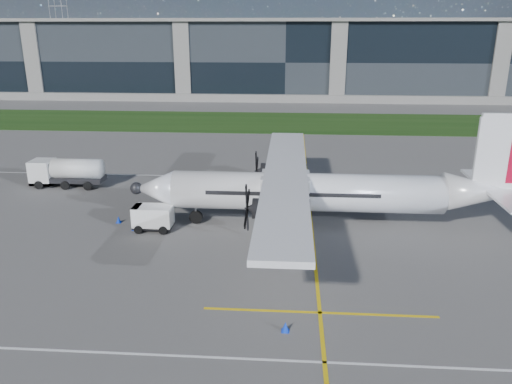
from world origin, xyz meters
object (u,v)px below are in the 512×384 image
object	(u,v)px
pylon_west	(60,24)
fuel_tanker_truck	(62,173)
safety_cone_fwd	(119,219)
ground_crew_person	(167,215)
safety_cone_nose_stbd	(153,214)
baggage_tug	(153,218)
turboprop_aircraft	(321,171)
safety_cone_nose_port	(134,227)
safety_cone_stbdwing	(292,170)
safety_cone_portwing	(285,327)

from	to	relation	value
pylon_west	fuel_tanker_truck	distance (m)	149.55
fuel_tanker_truck	safety_cone_fwd	bearing A→B (deg)	-46.56
ground_crew_person	safety_cone_nose_stbd	size ratio (longest dim) A/B	4.05
baggage_tug	ground_crew_person	xyz separation A→B (m)	(0.91, 0.45, 0.12)
turboprop_aircraft	safety_cone_nose_port	size ratio (longest dim) A/B	56.80
turboprop_aircraft	fuel_tanker_truck	distance (m)	24.58
pylon_west	safety_cone_nose_stbd	xyz separation A→B (m)	(70.90, -143.25, -14.75)
pylon_west	safety_cone_nose_stbd	bearing A→B (deg)	-63.67
pylon_west	safety_cone_nose_port	xyz separation A→B (m)	(70.21, -145.84, -14.75)
fuel_tanker_truck	ground_crew_person	distance (m)	15.06
fuel_tanker_truck	baggage_tug	size ratio (longest dim) A/B	2.34
pylon_west	safety_cone_nose_port	world-z (taller)	pylon_west
ground_crew_person	fuel_tanker_truck	bearing A→B (deg)	52.77
safety_cone_nose_stbd	pylon_west	bearing A→B (deg)	116.33
safety_cone_stbdwing	safety_cone_nose_port	world-z (taller)	same
ground_crew_person	safety_cone_fwd	xyz separation A→B (m)	(-3.88, 0.69, -0.76)
fuel_tanker_truck	safety_cone_fwd	distance (m)	11.75
pylon_west	safety_cone_nose_port	bearing A→B (deg)	-64.29
safety_cone_stbdwing	baggage_tug	bearing A→B (deg)	-121.95
baggage_tug	safety_cone_stbdwing	distance (m)	18.74
ground_crew_person	pylon_west	bearing A→B (deg)	26.89
fuel_tanker_truck	safety_cone_portwing	distance (m)	30.01
ground_crew_person	safety_cone_nose_stbd	distance (m)	2.66
safety_cone_portwing	safety_cone_nose_stbd	size ratio (longest dim) A/B	1.00
safety_cone_stbdwing	safety_cone_portwing	bearing A→B (deg)	-90.48
fuel_tanker_truck	safety_cone_portwing	bearing A→B (deg)	-46.36
safety_cone_fwd	safety_cone_nose_port	world-z (taller)	same
baggage_tug	safety_cone_nose_port	world-z (taller)	baggage_tug
pylon_west	baggage_tug	world-z (taller)	pylon_west
fuel_tanker_truck	baggage_tug	xyz separation A→B (m)	(11.02, -9.63, -0.41)
baggage_tug	safety_cone_nose_stbd	xyz separation A→B (m)	(-0.69, 2.43, -0.64)
baggage_tug	safety_cone_nose_port	bearing A→B (deg)	-173.52
fuel_tanker_truck	safety_cone_nose_port	xyz separation A→B (m)	(9.65, -9.79, -1.05)
ground_crew_person	safety_cone_stbdwing	size ratio (longest dim) A/B	4.05
safety_cone_nose_port	fuel_tanker_truck	bearing A→B (deg)	134.60
safety_cone_stbdwing	turboprop_aircraft	bearing A→B (deg)	-81.93
safety_cone_fwd	safety_cone_nose_stbd	bearing A→B (deg)	29.48
fuel_tanker_truck	safety_cone_portwing	world-z (taller)	fuel_tanker_truck
baggage_tug	safety_cone_portwing	bearing A→B (deg)	-51.30
ground_crew_person	safety_cone_nose_stbd	xyz separation A→B (m)	(-1.59, 1.99, -0.76)
pylon_west	baggage_tug	bearing A→B (deg)	-63.83
safety_cone_nose_port	baggage_tug	bearing A→B (deg)	6.48
pylon_west	safety_cone_fwd	bearing A→B (deg)	-64.61
fuel_tanker_truck	safety_cone_stbdwing	xyz separation A→B (m)	(20.93, 6.26, -1.05)
baggage_tug	safety_cone_nose_stbd	world-z (taller)	baggage_tug
ground_crew_person	safety_cone_nose_stbd	world-z (taller)	ground_crew_person
safety_cone_portwing	safety_cone_stbdwing	distance (m)	27.96
safety_cone_stbdwing	safety_cone_fwd	bearing A→B (deg)	-131.14
turboprop_aircraft	ground_crew_person	world-z (taller)	turboprop_aircraft
ground_crew_person	safety_cone_stbdwing	world-z (taller)	ground_crew_person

